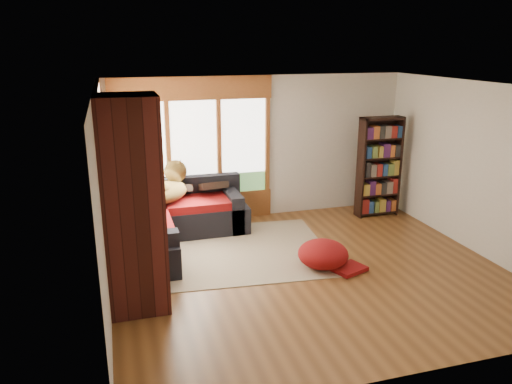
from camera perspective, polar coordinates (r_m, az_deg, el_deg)
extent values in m
plane|color=brown|center=(7.33, 6.00, -8.81)|extent=(5.50, 5.50, 0.00)
plane|color=white|center=(6.64, 6.69, 11.89)|extent=(5.50, 5.50, 0.00)
cube|color=silver|center=(9.16, 0.35, 5.09)|extent=(5.50, 0.04, 2.60)
cube|color=silver|center=(4.79, 17.85, -6.80)|extent=(5.50, 0.04, 2.60)
cube|color=silver|center=(6.37, -17.17, -0.89)|extent=(0.04, 5.00, 2.60)
cube|color=silver|center=(8.30, 24.18, 2.38)|extent=(0.04, 5.00, 2.60)
cube|color=brown|center=(8.86, -7.07, 4.89)|extent=(2.82, 0.10, 1.90)
cube|color=white|center=(8.86, -7.07, 4.89)|extent=(2.54, 0.09, 1.62)
cube|color=brown|center=(7.52, -16.95, 2.15)|extent=(0.10, 2.62, 1.90)
cube|color=white|center=(7.52, -16.95, 2.15)|extent=(0.09, 2.36, 1.62)
cube|color=#7D8F5E|center=(8.25, -16.97, 6.24)|extent=(0.03, 0.72, 0.90)
cube|color=#471914|center=(6.04, -13.88, -1.59)|extent=(0.70, 0.70, 2.60)
cube|color=black|center=(8.71, -9.27, -3.21)|extent=(2.20, 0.90, 0.42)
cube|color=black|center=(8.92, -9.68, -0.06)|extent=(2.20, 0.20, 0.38)
cube|color=black|center=(8.84, -2.86, -2.08)|extent=(0.20, 0.90, 0.60)
cube|color=maroon|center=(8.50, -9.92, -1.83)|extent=(1.90, 0.66, 0.12)
cube|color=black|center=(8.06, -13.27, -5.13)|extent=(0.90, 2.20, 0.42)
cube|color=black|center=(7.92, -15.99, -2.65)|extent=(0.20, 2.20, 0.38)
cube|color=black|center=(7.10, -12.82, -7.36)|extent=(0.90, 0.20, 0.60)
cube|color=maroon|center=(7.64, -12.35, -4.12)|extent=(0.66, 1.20, 0.12)
cube|color=maroon|center=(8.54, -12.84, -1.92)|extent=(0.66, 0.66, 0.12)
cube|color=beige|center=(7.87, -3.29, -6.82)|extent=(3.32, 2.65, 0.01)
cube|color=black|center=(9.72, 15.82, 2.90)|extent=(0.04, 0.27, 1.86)
cube|color=black|center=(9.35, 11.87, 2.64)|extent=(0.04, 0.27, 1.86)
cube|color=black|center=(9.63, 13.52, 2.95)|extent=(0.80, 0.02, 1.86)
cube|color=black|center=(9.77, 13.53, -2.19)|extent=(0.72, 0.25, 0.03)
cube|color=black|center=(9.66, 13.67, -0.21)|extent=(0.72, 0.25, 0.03)
cube|color=black|center=(9.57, 13.82, 1.81)|extent=(0.72, 0.25, 0.03)
cube|color=black|center=(9.49, 13.96, 3.87)|extent=(0.72, 0.25, 0.03)
cube|color=black|center=(9.42, 14.11, 5.96)|extent=(0.72, 0.25, 0.03)
cube|color=black|center=(9.36, 14.26, 8.07)|extent=(0.72, 0.25, 0.03)
cube|color=#726659|center=(9.51, 13.94, 2.75)|extent=(0.68, 0.19, 1.70)
ellipsoid|color=maroon|center=(7.36, 7.68, -6.96)|extent=(0.90, 0.90, 0.40)
ellipsoid|color=brown|center=(8.42, -10.33, 0.08)|extent=(1.08, 1.13, 0.32)
sphere|color=brown|center=(8.66, -9.15, 1.67)|extent=(0.54, 0.54, 0.39)
cone|color=brown|center=(8.57, -9.42, 2.56)|extent=(0.20, 0.20, 0.17)
ellipsoid|color=#3C261A|center=(7.53, -12.80, -2.66)|extent=(0.49, 0.70, 0.22)
sphere|color=#3C261A|center=(7.73, -13.15, -1.36)|extent=(0.29, 0.29, 0.27)
cone|color=#3C261A|center=(7.65, -13.15, -0.70)|extent=(0.11, 0.11, 0.12)
cube|color=black|center=(8.84, -5.12, 1.12)|extent=(0.45, 0.12, 0.45)
cube|color=black|center=(8.75, -8.97, 0.82)|extent=(0.45, 0.12, 0.45)
cube|color=black|center=(8.25, -14.95, -0.54)|extent=(0.45, 0.12, 0.45)
cube|color=black|center=(7.20, -14.66, -3.03)|extent=(0.45, 0.12, 0.45)
cube|color=maroon|center=(8.70, -12.89, 0.50)|extent=(0.42, 0.12, 0.42)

